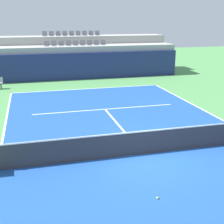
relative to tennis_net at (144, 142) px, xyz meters
name	(u,v)px	position (x,y,z in m)	size (l,w,h in m)	color
ground_plane	(143,154)	(0.00, 0.00, -0.51)	(80.00, 80.00, 0.00)	#4C8C4C
court_surface	(143,154)	(0.00, 0.00, -0.50)	(11.00, 24.00, 0.01)	#1E4C99
baseline_far	(88,89)	(0.00, 11.95, -0.50)	(11.00, 0.10, 0.00)	white
service_line_far	(105,109)	(0.00, 6.40, -0.50)	(8.26, 0.10, 0.00)	white
centre_service_line	(120,127)	(0.00, 3.20, -0.50)	(0.10, 6.40, 0.00)	white
back_wall	(79,66)	(0.00, 15.82, 0.62)	(17.70, 0.30, 2.25)	navy
stands_tier_lower	(76,61)	(0.00, 17.17, 0.86)	(17.70, 2.40, 2.74)	#9E9E99
stands_tier_upper	(72,54)	(0.00, 19.57, 1.21)	(17.70, 2.40, 3.44)	#9E9E99
seating_row_lower	(76,44)	(0.00, 17.27, 2.36)	(5.41, 0.44, 0.44)	slate
seating_row_upper	(72,34)	(0.00, 19.67, 3.06)	(5.41, 0.44, 0.44)	slate
tennis_net	(144,142)	(0.00, 0.00, 0.00)	(11.08, 0.08, 1.07)	black
tennis_ball_0	(158,198)	(-0.70, -3.09, -0.47)	(0.07, 0.07, 0.07)	#CCE033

